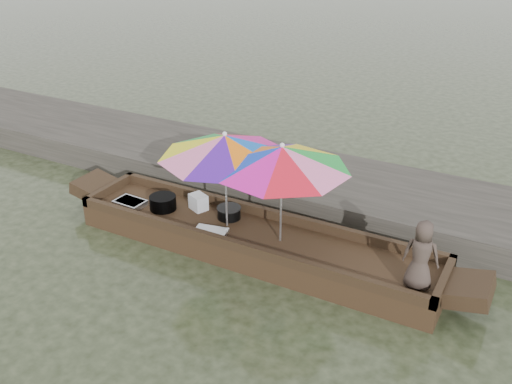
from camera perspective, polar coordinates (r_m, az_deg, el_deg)
The scene contains 11 objects.
water at distance 8.90m, azimuth -0.31°, elevation -6.04°, with size 80.00×80.00×0.00m, color black.
dock at distance 10.52m, azimuth 5.51°, elevation 0.77°, with size 22.00×2.20×0.50m, color #2D2B26.
boat_hull at distance 8.81m, azimuth -0.31°, elevation -5.07°, with size 5.80×1.20×0.35m, color #372413.
cooking_pot at distance 9.47m, azimuth -9.29°, elevation -1.05°, with size 0.44×0.44×0.23m, color black.
tray_crayfish at distance 9.71m, azimuth -12.48°, elevation -1.09°, with size 0.50×0.35×0.09m, color silver.
tray_scallop at distance 8.68m, azimuth -4.61°, elevation -4.08°, with size 0.50×0.35×0.06m, color silver.
charcoal_grill at distance 9.09m, azimuth -2.71°, elevation -2.12°, with size 0.37×0.37×0.17m, color black.
supply_bag at distance 9.38m, azimuth -5.78°, elevation -1.01°, with size 0.28×0.22×0.26m, color silver.
vendor at distance 7.57m, azimuth 16.19°, elevation -6.07°, with size 0.48×0.31×0.97m, color #3D312B.
umbrella_bow at distance 8.56m, azimuth -3.03°, elevation 1.15°, with size 1.99×1.99×1.55m, color blue, non-canonical shape.
umbrella_stern at distance 8.16m, azimuth 2.53°, elevation -0.18°, with size 1.97×1.97×1.55m, color green, non-canonical shape.
Camera 1 is at (3.66, -6.57, 4.75)m, focal length 40.00 mm.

